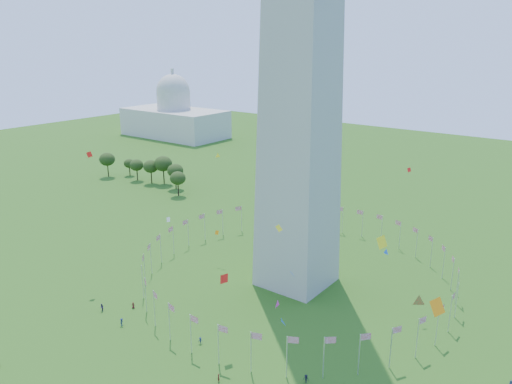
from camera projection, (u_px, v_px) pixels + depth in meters
ground at (155, 378)px, 95.65m from camera, size 600.00×600.00×0.00m
flag_ring at (296, 266)px, 132.52m from camera, size 80.24×80.24×9.00m
capitol_building at (174, 102)px, 330.10m from camera, size 70.00×35.00×46.00m
kites_aloft at (272, 261)px, 98.88m from camera, size 106.60×69.39×34.89m
tree_line_west at (150, 172)px, 223.47m from camera, size 55.29×16.06×12.54m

